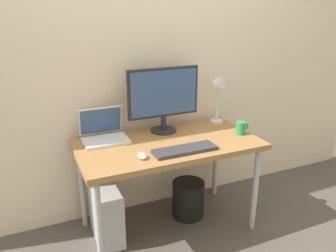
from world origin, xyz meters
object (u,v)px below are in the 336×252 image
object	(u,v)px
keyboard	(185,150)
computer_tower	(106,214)
monitor	(163,96)
wastebasket	(188,199)
desk	(168,150)
coffee_mug	(241,128)
laptop	(104,132)
mouse	(142,156)
desk_lamp	(220,87)

from	to	relation	value
keyboard	computer_tower	world-z (taller)	keyboard
keyboard	computer_tower	xyz separation A→B (m)	(-0.51, 0.25, -0.52)
monitor	wastebasket	distance (m)	0.88
desk	coffee_mug	world-z (taller)	coffee_mug
laptop	wastebasket	distance (m)	0.90
monitor	mouse	world-z (taller)	monitor
desk	computer_tower	xyz separation A→B (m)	(-0.47, 0.05, -0.44)
desk	mouse	size ratio (longest dim) A/B	14.49
desk_lamp	computer_tower	world-z (taller)	desk_lamp
wastebasket	desk	bearing A→B (deg)	-161.06
desk	coffee_mug	size ratio (longest dim) A/B	11.97
desk	monitor	size ratio (longest dim) A/B	2.32
computer_tower	wastebasket	distance (m)	0.69
laptop	mouse	size ratio (longest dim) A/B	3.56
mouse	keyboard	bearing A→B (deg)	-2.46
laptop	wastebasket	world-z (taller)	laptop
keyboard	wastebasket	xyz separation A→B (m)	(0.18, 0.28, -0.58)
mouse	computer_tower	bearing A→B (deg)	130.68
mouse	coffee_mug	bearing A→B (deg)	7.43
desk	computer_tower	bearing A→B (deg)	174.11
laptop	keyboard	world-z (taller)	laptop
mouse	wastebasket	bearing A→B (deg)	28.82
laptop	desk_lamp	distance (m)	0.99
monitor	keyboard	world-z (taller)	monitor
mouse	computer_tower	world-z (taller)	mouse
laptop	keyboard	bearing A→B (deg)	-43.99
desk_lamp	coffee_mug	bearing A→B (deg)	-86.96
monitor	computer_tower	bearing A→B (deg)	-162.89
desk	coffee_mug	xyz separation A→B (m)	(0.57, -0.08, 0.12)
laptop	coffee_mug	bearing A→B (deg)	-17.49
coffee_mug	desk	bearing A→B (deg)	171.79
desk	computer_tower	size ratio (longest dim) A/B	3.10
monitor	computer_tower	world-z (taller)	monitor
wastebasket	desk_lamp	bearing A→B (deg)	22.25
wastebasket	keyboard	bearing A→B (deg)	-122.97
desk	wastebasket	xyz separation A→B (m)	(0.21, 0.07, -0.50)
mouse	wastebasket	xyz separation A→B (m)	(0.48, 0.26, -0.59)
desk	wastebasket	size ratio (longest dim) A/B	4.35
desk	mouse	bearing A→B (deg)	-144.39
keyboard	coffee_mug	size ratio (longest dim) A/B	4.04
desk	desk_lamp	bearing A→B (deg)	20.99
desk_lamp	wastebasket	bearing A→B (deg)	-157.75
computer_tower	wastebasket	bearing A→B (deg)	2.05
mouse	wastebasket	distance (m)	0.80
desk	keyboard	size ratio (longest dim) A/B	2.96
keyboard	wastebasket	bearing A→B (deg)	57.03
desk	mouse	world-z (taller)	mouse
desk	mouse	distance (m)	0.34
keyboard	laptop	bearing A→B (deg)	136.01
keyboard	coffee_mug	xyz separation A→B (m)	(0.53, 0.12, 0.04)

